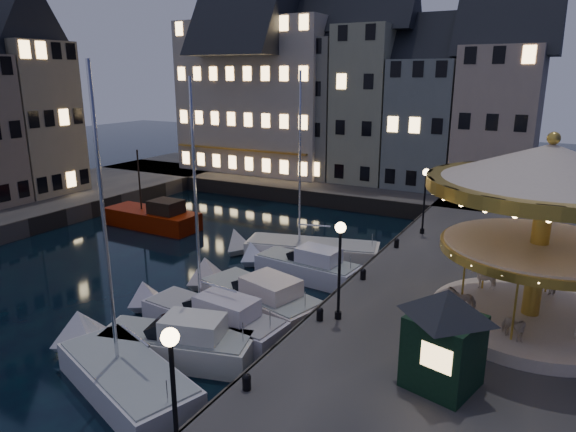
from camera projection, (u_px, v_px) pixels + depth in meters
The scene contains 29 objects.
ground at pixel (188, 318), 24.14m from camera, with size 160.00×160.00×0.00m, color black.
quay_east at pixel (525, 320), 22.56m from camera, with size 16.00×56.00×1.30m, color #474442.
quay_north at pixel (305, 182), 51.34m from camera, with size 44.00×12.00×1.30m, color #474442.
quaywall_e at pixel (355, 285), 26.26m from camera, with size 0.15×44.00×1.30m, color #47423A.
quaywall_n at pixel (295, 197), 45.34m from camera, with size 48.00×0.15×1.30m, color #47423A.
streetlamp_a at pixel (173, 384), 12.13m from camera, with size 0.44×0.44×4.17m.
streetlamp_b at pixel (340, 257), 20.58m from camera, with size 0.44×0.44×4.17m.
streetlamp_c at pixel (425, 192), 32.00m from camera, with size 0.44×0.44×4.17m.
bollard_a at pixel (247, 381), 16.43m from camera, with size 0.30×0.30×0.57m.
bollard_b at pixel (320, 313), 21.08m from camera, with size 0.30×0.30×0.57m.
bollard_c at pixel (363, 273), 25.31m from camera, with size 0.30×0.30×0.57m.
bollard_d at pixel (397, 243), 29.96m from camera, with size 0.30×0.30×0.57m.
townhouse_na at pixel (221, 106), 56.45m from camera, with size 5.50×8.00×12.80m.
townhouse_nb at pixel (263, 102), 53.80m from camera, with size 6.16×8.00×13.80m.
townhouse_nc at pixel (315, 99), 50.87m from camera, with size 6.82×8.00×14.80m.
townhouse_nd at pixel (370, 94), 48.07m from camera, with size 5.50×8.00×15.80m.
townhouse_ne at pixel (427, 113), 45.95m from camera, with size 6.16×8.00×12.80m.
townhouse_nf at pixel (500, 109), 43.02m from camera, with size 6.82×8.00×13.80m.
townhouse_wc at pixel (24, 107), 43.17m from camera, with size 8.80×5.50×14.20m.
hotel_corner at pixel (263, 87), 53.38m from camera, with size 17.60×9.00×16.80m.
motorboat_a at pixel (120, 373), 18.74m from camera, with size 7.63×4.68×12.75m.
motorboat_b at pixel (167, 344), 20.59m from camera, with size 7.28×3.76×2.15m.
motorboat_c at pixel (206, 318), 22.74m from camera, with size 8.00×2.68×10.57m.
motorboat_d at pixel (254, 297), 24.93m from camera, with size 7.66×4.32×2.15m.
motorboat_e at pixel (301, 267), 28.86m from camera, with size 7.06×2.59×2.15m.
motorboat_f at pixel (303, 251), 31.81m from camera, with size 9.18×4.51×12.21m.
red_fishing_boat at pixel (154, 218), 38.30m from camera, with size 7.61×2.77×5.97m.
carousel at pixel (545, 202), 19.48m from camera, with size 8.87×8.87×7.76m.
ticket_kiosk at pixel (446, 322), 16.16m from camera, with size 3.26×3.26×3.81m.
Camera 1 is at (14.69, -17.02, 11.09)m, focal length 32.00 mm.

